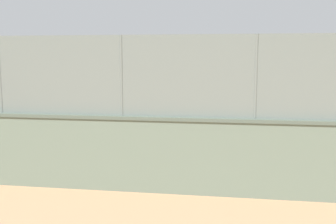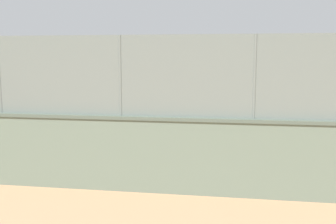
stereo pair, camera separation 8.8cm
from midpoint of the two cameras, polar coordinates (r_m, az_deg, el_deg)
ground_plane at (r=20.95m, az=-1.94°, el=-0.69°), size 260.00×260.00×0.00m
perimeter_wall at (r=10.74m, az=-22.58°, el=-4.79°), size 30.93×0.97×1.79m
fence_panel_on_wall at (r=10.51m, az=-23.11°, el=4.92°), size 30.38×0.66×1.85m
player_crossing_court at (r=18.86m, az=5.16°, el=1.43°), size 0.82×1.15×1.71m
player_at_service_line at (r=12.73m, az=8.99°, el=-1.91°), size 1.10×0.75×1.69m
sports_ball at (r=18.42m, az=5.21°, el=-1.79°), size 0.09×0.09×0.09m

